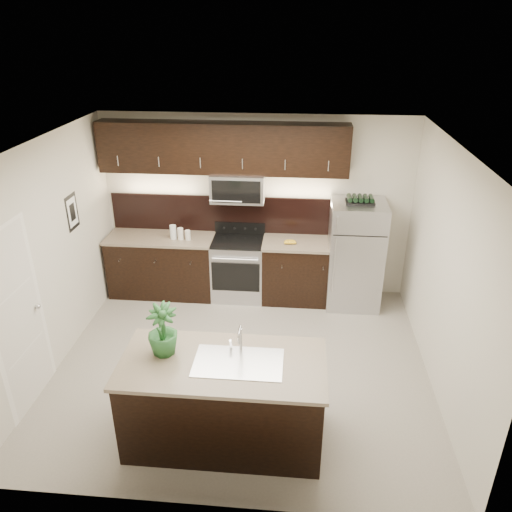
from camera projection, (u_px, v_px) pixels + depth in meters
The scene contains 12 objects.
ground at pixel (242, 364), 6.18m from camera, with size 4.50×4.50×0.00m, color gray.
room_walls at pixel (230, 240), 5.42m from camera, with size 4.52×4.02×2.71m.
counter_run at pixel (225, 267), 7.53m from camera, with size 3.51×0.65×0.94m.
upper_fixtures at pixel (225, 156), 6.94m from camera, with size 3.49×0.40×1.66m.
island at pixel (224, 400), 4.90m from camera, with size 1.96×0.96×0.94m.
sink_faucet at pixel (238, 361), 4.69m from camera, with size 0.84×0.50×0.28m.
refrigerator at pixel (355, 255), 7.18m from camera, with size 0.76×0.69×1.58m, color #B2B2B7.
wine_rack at pixel (360, 200), 6.82m from camera, with size 0.39×0.24×0.10m.
plant at pixel (162, 330), 4.72m from camera, with size 0.29×0.29×0.52m, color #215223.
canisters at pixel (179, 233), 7.29m from camera, with size 0.31×0.11×0.21m.
french_press at pixel (336, 238), 7.11m from camera, with size 0.09×0.09×0.26m.
bananas at pixel (287, 242), 7.17m from camera, with size 0.18×0.14×0.06m, color gold.
Camera 1 is at (0.62, -4.96, 3.87)m, focal length 35.00 mm.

